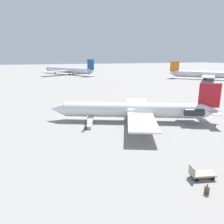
{
  "coord_description": "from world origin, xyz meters",
  "views": [
    {
      "loc": [
        16.22,
        32.46,
        10.8
      ],
      "look_at": [
        3.49,
        -0.71,
        1.75
      ],
      "focal_mm": 35.0,
      "sensor_mm": 36.0,
      "label": 1
    }
  ],
  "objects_px": {
    "passenger": "(86,124)",
    "suitcase": "(207,190)",
    "airplane_main": "(138,110)",
    "airplane_far_center": "(211,74)",
    "boarding_stairs": "(89,125)",
    "luggage_cart": "(201,174)",
    "airplane_taxiing_distant": "(68,70)"
  },
  "relations": [
    {
      "from": "airplane_taxiing_distant",
      "to": "luggage_cart",
      "type": "relative_size",
      "value": 17.98
    },
    {
      "from": "boarding_stairs",
      "to": "passenger",
      "type": "distance_m",
      "value": 1.56
    },
    {
      "from": "airplane_taxiing_distant",
      "to": "boarding_stairs",
      "type": "xyz_separation_m",
      "value": [
        15.2,
        105.2,
        -2.4
      ]
    },
    {
      "from": "airplane_far_center",
      "to": "boarding_stairs",
      "type": "xyz_separation_m",
      "value": [
        73.54,
        49.24,
        -2.14
      ]
    },
    {
      "from": "airplane_taxiing_distant",
      "to": "passenger",
      "type": "relative_size",
      "value": 24.8
    },
    {
      "from": "airplane_main",
      "to": "boarding_stairs",
      "type": "height_order",
      "value": "airplane_main"
    },
    {
      "from": "airplane_far_center",
      "to": "passenger",
      "type": "xyz_separation_m",
      "value": [
        74.31,
        50.44,
        -1.5
      ]
    },
    {
      "from": "airplane_taxiing_distant",
      "to": "luggage_cart",
      "type": "xyz_separation_m",
      "value": [
        9.57,
        123.37,
        -2.3
      ]
    },
    {
      "from": "airplane_main",
      "to": "airplane_far_center",
      "type": "bearing_deg",
      "value": -118.36
    },
    {
      "from": "airplane_main",
      "to": "passenger",
      "type": "relative_size",
      "value": 15.85
    },
    {
      "from": "airplane_taxiing_distant",
      "to": "luggage_cart",
      "type": "bearing_deg",
      "value": 146.55
    },
    {
      "from": "airplane_far_center",
      "to": "suitcase",
      "type": "xyz_separation_m",
      "value": [
        69.14,
        69.39,
        -2.18
      ]
    },
    {
      "from": "airplane_main",
      "to": "luggage_cart",
      "type": "relative_size",
      "value": 11.49
    },
    {
      "from": "airplane_far_center",
      "to": "suitcase",
      "type": "bearing_deg",
      "value": -88.65
    },
    {
      "from": "passenger",
      "to": "suitcase",
      "type": "xyz_separation_m",
      "value": [
        -5.18,
        18.95,
        -0.67
      ]
    },
    {
      "from": "airplane_main",
      "to": "boarding_stairs",
      "type": "xyz_separation_m",
      "value": [
        8.73,
        0.19,
        -1.6
      ]
    },
    {
      "from": "airplane_taxiing_distant",
      "to": "luggage_cart",
      "type": "distance_m",
      "value": 123.76
    },
    {
      "from": "airplane_far_center",
      "to": "boarding_stairs",
      "type": "relative_size",
      "value": 8.1
    },
    {
      "from": "airplane_main",
      "to": "suitcase",
      "type": "relative_size",
      "value": 31.33
    },
    {
      "from": "airplane_main",
      "to": "airplane_taxiing_distant",
      "type": "relative_size",
      "value": 0.64
    },
    {
      "from": "airplane_taxiing_distant",
      "to": "boarding_stairs",
      "type": "bearing_deg",
      "value": 142.76
    },
    {
      "from": "passenger",
      "to": "airplane_main",
      "type": "bearing_deg",
      "value": -57.13
    },
    {
      "from": "airplane_far_center",
      "to": "suitcase",
      "type": "height_order",
      "value": "airplane_far_center"
    },
    {
      "from": "luggage_cart",
      "to": "suitcase",
      "type": "bearing_deg",
      "value": 71.99
    },
    {
      "from": "airplane_far_center",
      "to": "airplane_taxiing_distant",
      "type": "xyz_separation_m",
      "value": [
        58.33,
        -55.96,
        0.26
      ]
    },
    {
      "from": "boarding_stairs",
      "to": "airplane_taxiing_distant",
      "type": "bearing_deg",
      "value": 16.3
    },
    {
      "from": "airplane_far_center",
      "to": "airplane_taxiing_distant",
      "type": "height_order",
      "value": "airplane_taxiing_distant"
    },
    {
      "from": "airplane_main",
      "to": "airplane_far_center",
      "type": "height_order",
      "value": "airplane_far_center"
    },
    {
      "from": "airplane_taxiing_distant",
      "to": "passenger",
      "type": "height_order",
      "value": "airplane_taxiing_distant"
    },
    {
      "from": "airplane_far_center",
      "to": "airplane_taxiing_distant",
      "type": "relative_size",
      "value": 0.76
    },
    {
      "from": "boarding_stairs",
      "to": "luggage_cart",
      "type": "bearing_deg",
      "value": -138.23
    },
    {
      "from": "boarding_stairs",
      "to": "luggage_cart",
      "type": "xyz_separation_m",
      "value": [
        -5.64,
        18.17,
        0.09
      ]
    }
  ]
}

